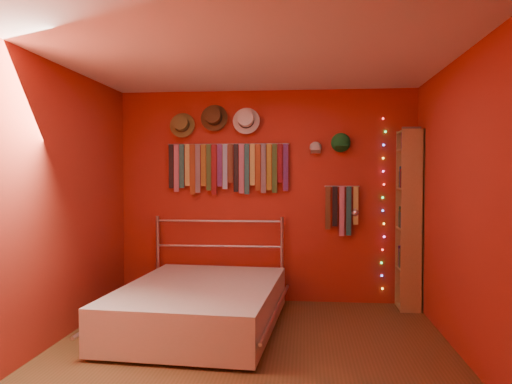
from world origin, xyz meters
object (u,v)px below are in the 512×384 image
(bookshelf, at_px, (413,218))
(tie_rack, at_px, (228,166))
(reading_lamp, at_px, (355,213))
(bed, at_px, (200,305))

(bookshelf, bearing_deg, tie_rack, 175.79)
(bookshelf, bearing_deg, reading_lamp, -177.74)
(bed, bearing_deg, reading_lamp, 34.04)
(reading_lamp, distance_m, bed, 2.00)
(reading_lamp, bearing_deg, bed, -149.91)
(reading_lamp, height_order, bookshelf, bookshelf)
(tie_rack, bearing_deg, bed, -95.26)
(bed, bearing_deg, bookshelf, 26.92)
(reading_lamp, xyz_separation_m, bed, (-1.57, -0.91, -0.84))
(bookshelf, height_order, bed, bookshelf)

